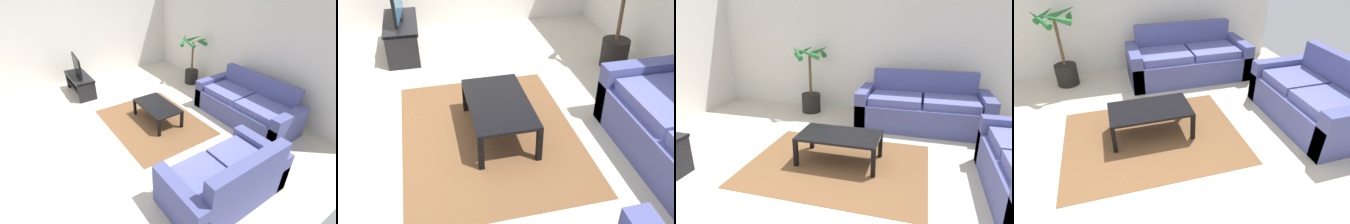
# 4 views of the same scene
# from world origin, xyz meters

# --- Properties ---
(ground_plane) EXTENTS (6.60, 6.60, 0.00)m
(ground_plane) POSITION_xyz_m (0.00, 0.00, 0.00)
(ground_plane) COLOR beige
(tv_stand) EXTENTS (1.10, 0.45, 0.47)m
(tv_stand) POSITION_xyz_m (-2.05, -0.15, 0.31)
(tv_stand) COLOR black
(tv_stand) RESTS_ON ground
(tv) EXTENTS (0.81, 0.12, 0.50)m
(tv) POSITION_xyz_m (-2.05, -0.15, 0.73)
(tv) COLOR black
(tv) RESTS_ON tv_stand
(coffee_table) EXTENTS (1.01, 0.58, 0.37)m
(coffee_table) POSITION_xyz_m (0.13, 0.74, 0.33)
(coffee_table) COLOR black
(coffee_table) RESTS_ON ground
(area_rug) EXTENTS (2.20, 1.70, 0.01)m
(area_rug) POSITION_xyz_m (0.13, 0.64, 0.00)
(area_rug) COLOR brown
(area_rug) RESTS_ON ground
(potted_palm) EXTENTS (0.74, 0.75, 1.30)m
(potted_palm) POSITION_xyz_m (-0.98, 2.55, 0.51)
(potted_palm) COLOR black
(potted_palm) RESTS_ON ground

